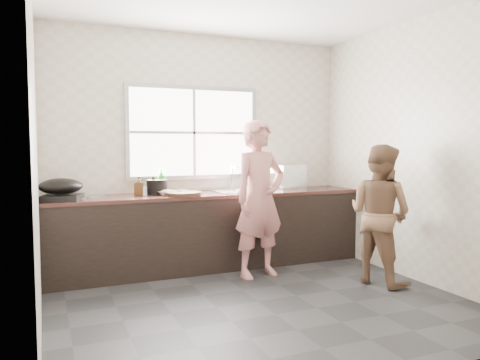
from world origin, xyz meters
name	(u,v)px	position (x,y,z in m)	size (l,w,h in m)	color
floor	(258,302)	(0.00, 0.00, -0.01)	(3.60, 3.20, 0.01)	#262628
wall_back	(201,150)	(0.00, 1.60, 1.35)	(3.60, 0.01, 2.70)	beige
wall_left	(35,153)	(-1.80, 0.00, 1.35)	(0.01, 3.20, 2.70)	beige
wall_right	(417,151)	(1.80, 0.00, 1.35)	(0.01, 3.20, 2.70)	beige
wall_front	(379,156)	(0.00, -1.60, 1.35)	(3.60, 0.01, 2.70)	beige
cabinet	(210,232)	(0.00, 1.29, 0.41)	(3.60, 0.62, 0.82)	black
countertop	(210,195)	(0.00, 1.29, 0.84)	(3.60, 0.64, 0.04)	#321914
sink	(238,191)	(0.35, 1.29, 0.86)	(0.55, 0.45, 0.02)	silver
faucet	(232,178)	(0.35, 1.49, 1.01)	(0.02, 0.02, 0.30)	silver
window_frame	(193,133)	(-0.10, 1.59, 1.55)	(1.60, 0.05, 1.10)	#9EA0A5
window_glazing	(194,133)	(-0.10, 1.57, 1.55)	(1.50, 0.01, 1.00)	white
woman	(260,204)	(0.36, 0.74, 0.78)	(0.57, 0.37, 1.56)	tan
person_side	(380,214)	(1.39, 0.04, 0.71)	(0.69, 0.54, 1.41)	brown
cutting_board	(183,194)	(-0.36, 1.15, 0.88)	(0.40, 0.40, 0.04)	black
cleaver	(181,190)	(-0.34, 1.28, 0.90)	(0.21, 0.10, 0.01)	#A3A6AA
bowl_mince	(167,193)	(-0.52, 1.24, 0.88)	(0.19, 0.19, 0.05)	white
bowl_crabs	(251,191)	(0.42, 1.08, 0.89)	(0.18, 0.18, 0.06)	silver
bowl_held	(243,191)	(0.32, 1.08, 0.89)	(0.20, 0.20, 0.06)	white
black_pot	(157,187)	(-0.60, 1.36, 0.94)	(0.23, 0.23, 0.16)	black
plate_food	(154,193)	(-0.60, 1.46, 0.87)	(0.24, 0.24, 0.02)	white
bottle_green	(161,181)	(-0.51, 1.52, 1.00)	(0.11, 0.11, 0.28)	green
bottle_brown_tall	(139,187)	(-0.80, 1.34, 0.96)	(0.09, 0.09, 0.19)	#402810
bottle_brown_short	(153,186)	(-0.62, 1.42, 0.95)	(0.14, 0.14, 0.18)	#402310
glass_jar	(144,191)	(-0.75, 1.31, 0.91)	(0.06, 0.06, 0.09)	silver
burner	(62,197)	(-1.58, 1.22, 0.89)	(0.36, 0.36, 0.05)	black
wok	(61,186)	(-1.60, 1.20, 1.00)	(0.42, 0.42, 0.16)	black
dish_rack	(287,177)	(1.01, 1.32, 1.01)	(0.41, 0.29, 0.31)	silver
pot_lid_left	(75,198)	(-1.45, 1.34, 0.87)	(0.24, 0.24, 0.01)	silver
pot_lid_right	(92,196)	(-1.28, 1.40, 0.87)	(0.27, 0.27, 0.01)	#B6B7BD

